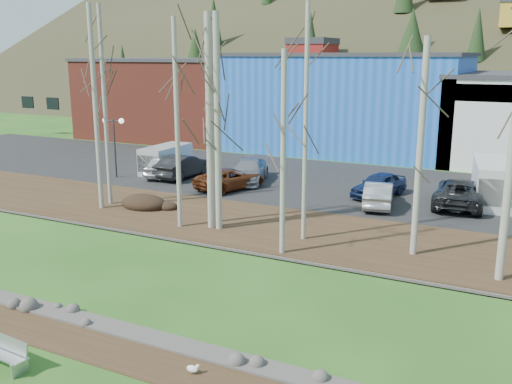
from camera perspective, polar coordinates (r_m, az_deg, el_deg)
The scene contains 30 objects.
dirt_strip at distance 16.92m, azimuth -12.59°, elevation -15.55°, with size 80.00×1.80×0.03m, color #382616.
near_bank_rocks at distance 17.60m, azimuth -10.47°, elevation -14.27°, with size 80.00×0.80×0.50m, color #47423D, non-canonical shape.
river at distance 20.67m, azimuth -3.53°, elevation -9.69°, with size 80.00×8.00×0.90m, color black, non-canonical shape.
far_bank_rocks at distance 24.04m, azimuth 1.42°, elevation -6.26°, with size 80.00×0.80×0.46m, color #47423D, non-canonical shape.
far_bank at distance 26.80m, azimuth 4.36°, elevation -4.01°, with size 80.00×7.00×0.15m, color #382616.
parking_lot at distance 36.40m, azimuth 10.71°, elevation 0.51°, with size 80.00×14.00×0.14m, color black.
building_brick at distance 58.90m, azimuth -8.27°, elevation 9.31°, with size 16.32×12.24×7.80m.
building_blue at distance 50.79m, azimuth 8.84°, elevation 8.91°, with size 20.40×12.24×8.30m.
bench_intact at distance 17.18m, azimuth -23.88°, elevation -14.49°, with size 1.67×0.63×0.82m.
seagull at distance 15.69m, azimuth -6.34°, elevation -17.15°, with size 0.39×0.20×0.29m.
dirt_mound at distance 31.26m, azimuth -11.16°, elevation -1.03°, with size 2.61×1.84×0.51m, color black.
birch_0 at distance 30.81m, azimuth -15.75°, elevation 7.96°, with size 0.25×0.25×10.52m.
birch_1 at distance 31.61m, azimuth -14.88°, elevation 8.19°, with size 0.22×0.22×10.57m.
birch_2 at distance 26.28m, azimuth -4.70°, elevation 6.81°, with size 0.30×0.30×9.85m.
birch_3 at distance 26.62m, azimuth -7.90°, elevation 6.60°, with size 0.22×0.22×9.66m.
birch_4 at distance 26.39m, azimuth -4.46°, elevation 6.41°, with size 0.27×0.27×9.46m.
birch_5 at distance 24.54m, azimuth 4.98°, elevation 6.65°, with size 0.20×0.20×10.13m.
birch_6 at distance 22.80m, azimuth 2.73°, elevation 3.75°, with size 0.22×0.22×8.24m.
birch_8 at distance 23.49m, azimuth 16.08°, elevation 4.10°, with size 0.27×0.27×8.70m.
birch_11 at distance 26.06m, azimuth -3.86°, elevation 6.76°, with size 0.30×0.30×9.85m.
street_lamp at distance 38.96m, azimuth -14.03°, elevation 5.95°, with size 1.49×0.60×3.96m.
car_0 at distance 38.95m, azimuth -9.00°, elevation 2.67°, with size 1.78×4.43×1.51m, color silver.
car_1 at distance 38.39m, azimuth -7.29°, elevation 2.59°, with size 1.63×4.67×1.54m, color black.
car_2 at distance 34.83m, azimuth -2.58°, elevation 1.35°, with size 2.15×4.65×1.29m, color brown.
car_3 at distance 36.75m, azimuth -0.71°, elevation 2.12°, with size 2.01×4.93×1.43m, color gray.
car_4 at distance 33.64m, azimuth 12.20°, elevation 0.70°, with size 1.64×4.08×1.39m, color navy.
car_5 at distance 31.46m, azimuth 12.17°, elevation -0.21°, with size 1.45×4.15×1.37m, color #A7A7A9.
car_6 at distance 32.76m, azimuth 19.74°, elevation -0.03°, with size 2.50×5.43×1.51m, color #292A2C.
van_white at distance 33.76m, azimuth 22.86°, elevation 0.79°, with size 3.02×5.59×2.32m.
van_grey at distance 40.11m, azimuth -9.15°, elevation 3.23°, with size 1.84×4.26×1.85m.
Camera 1 is at (9.65, -9.15, 8.16)m, focal length 40.00 mm.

